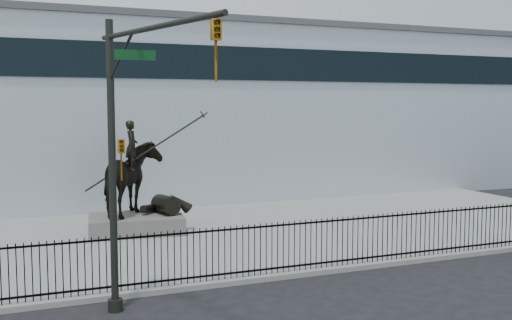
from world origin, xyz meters
name	(u,v)px	position (x,y,z in m)	size (l,w,h in m)	color
ground	(365,281)	(0.00, 0.00, 0.00)	(120.00, 120.00, 0.00)	black
plaza	(268,231)	(0.00, 7.00, 0.07)	(30.00, 12.00, 0.15)	gray
building	(179,114)	(0.00, 20.00, 4.50)	(44.00, 14.00, 9.00)	silver
picket_fence	(343,241)	(0.00, 1.25, 0.90)	(22.10, 0.10, 1.50)	black
statue_plinth	(136,224)	(-4.89, 8.39, 0.48)	(3.51, 2.41, 0.66)	#585650
equestrian_statue	(137,180)	(-4.82, 8.38, 2.18)	(4.47, 3.04, 3.81)	black
traffic_signal_left	(129,148)	(-6.75, -0.62, 4.03)	(1.52, 4.84, 7.00)	black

